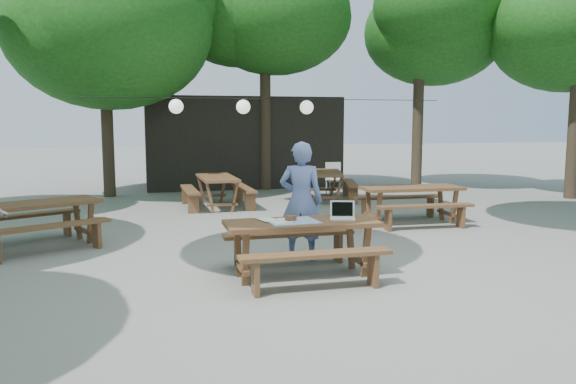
# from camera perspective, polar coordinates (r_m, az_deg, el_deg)

# --- Properties ---
(ground) EXTENTS (80.00, 80.00, 0.00)m
(ground) POSITION_cam_1_polar(r_m,az_deg,el_deg) (8.25, 4.37, -7.24)
(ground) COLOR slate
(ground) RESTS_ON ground
(pavilion) EXTENTS (6.00, 3.00, 2.80)m
(pavilion) POSITION_cam_1_polar(r_m,az_deg,el_deg) (18.33, -4.84, 5.13)
(pavilion) COLOR black
(pavilion) RESTS_ON ground
(main_picnic_table) EXTENTS (2.00, 1.58, 0.75)m
(main_picnic_table) POSITION_cam_1_polar(r_m,az_deg,el_deg) (7.46, 1.36, -5.71)
(main_picnic_table) COLOR #51361C
(main_picnic_table) RESTS_ON ground
(picnic_table_nw) EXTENTS (2.41, 2.27, 0.75)m
(picnic_table_nw) POSITION_cam_1_polar(r_m,az_deg,el_deg) (10.00, -24.31, -3.03)
(picnic_table_nw) COLOR #51361C
(picnic_table_nw) RESTS_ON ground
(picnic_table_ne) EXTENTS (2.03, 1.66, 0.75)m
(picnic_table_ne) POSITION_cam_1_polar(r_m,az_deg,el_deg) (11.58, 12.38, -1.24)
(picnic_table_ne) COLOR #51361C
(picnic_table_ne) RESTS_ON ground
(picnic_table_far_w) EXTENTS (1.62, 2.02, 0.75)m
(picnic_table_far_w) POSITION_cam_1_polar(r_m,az_deg,el_deg) (13.54, -7.22, 0.07)
(picnic_table_far_w) COLOR #51361C
(picnic_table_far_w) RESTS_ON ground
(picnic_table_far_e) EXTENTS (2.03, 2.25, 0.75)m
(picnic_table_far_e) POSITION_cam_1_polar(r_m,az_deg,el_deg) (14.69, 3.82, 0.67)
(picnic_table_far_e) COLOR #51361C
(picnic_table_far_e) RESTS_ON ground
(woman) EXTENTS (0.75, 0.63, 1.76)m
(woman) POSITION_cam_1_polar(r_m,az_deg,el_deg) (8.31, 1.34, -0.91)
(woman) COLOR #6B7FC3
(woman) RESTS_ON ground
(plastic_chair) EXTENTS (0.47, 0.47, 0.90)m
(plastic_chair) POSITION_cam_1_polar(r_m,az_deg,el_deg) (15.88, 4.75, 0.68)
(plastic_chair) COLOR silver
(plastic_chair) RESTS_ON ground
(laptop) EXTENTS (0.40, 0.35, 0.24)m
(laptop) POSITION_cam_1_polar(r_m,az_deg,el_deg) (7.57, 5.55, -2.27)
(laptop) COLOR white
(laptop) RESTS_ON main_picnic_table
(tabletop_clutter) EXTENTS (0.78, 0.64, 0.08)m
(tabletop_clutter) POSITION_cam_1_polar(r_m,az_deg,el_deg) (7.36, 0.25, -2.91)
(tabletop_clutter) COLOR #3461B3
(tabletop_clutter) RESTS_ON main_picnic_table
(paper_lanterns) EXTENTS (9.00, 0.34, 0.38)m
(paper_lanterns) POSITION_cam_1_polar(r_m,az_deg,el_deg) (13.77, -4.51, 8.63)
(paper_lanterns) COLOR black
(paper_lanterns) RESTS_ON ground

